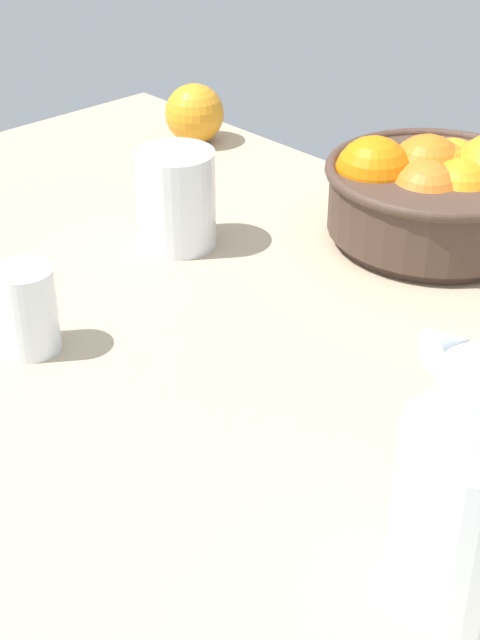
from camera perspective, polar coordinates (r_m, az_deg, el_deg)
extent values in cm
cube|color=tan|center=(83.40, 0.48, -4.70)|extent=(136.32, 84.37, 3.00)
cylinder|color=#473328|center=(108.38, 11.24, 5.04)|extent=(21.10, 21.10, 1.20)
cylinder|color=#473328|center=(106.71, 11.46, 6.96)|extent=(22.93, 22.93, 6.77)
torus|color=#473328|center=(105.39, 11.65, 8.63)|extent=(24.13, 24.13, 1.20)
sphere|color=orange|center=(104.79, 12.86, 7.13)|extent=(8.09, 8.09, 8.09)
sphere|color=orange|center=(110.36, 12.35, 8.32)|extent=(8.51, 8.51, 8.51)
sphere|color=orange|center=(107.91, 11.63, 8.06)|extent=(8.73, 8.73, 8.73)
sphere|color=orange|center=(107.47, 10.97, 8.52)|extent=(8.57, 8.57, 8.57)
sphere|color=orange|center=(105.29, 7.89, 8.49)|extent=(8.50, 8.50, 8.50)
sphere|color=orange|center=(103.91, 10.92, 6.94)|extent=(8.64, 8.64, 8.64)
sphere|color=orange|center=(105.21, 11.81, 6.83)|extent=(7.37, 7.37, 7.37)
cylinder|color=white|center=(62.97, 13.72, -10.95)|extent=(10.44, 10.44, 12.28)
cone|color=white|center=(59.76, 12.38, -1.43)|extent=(3.60, 3.73, 2.80)
cylinder|color=yellow|center=(65.23, 13.34, -13.14)|extent=(9.61, 9.61, 5.56)
cylinder|color=white|center=(87.20, -12.45, 0.59)|extent=(5.27, 5.27, 8.09)
cylinder|color=#FA9B3A|center=(88.01, -12.34, -0.30)|extent=(4.64, 4.64, 4.91)
cylinder|color=white|center=(103.47, -3.80, 7.18)|extent=(8.46, 8.46, 10.59)
cylinder|color=yellow|center=(104.86, -3.73, 5.54)|extent=(7.45, 7.45, 4.03)
sphere|color=orange|center=(132.39, -2.71, 12.12)|extent=(7.97, 7.97, 7.97)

